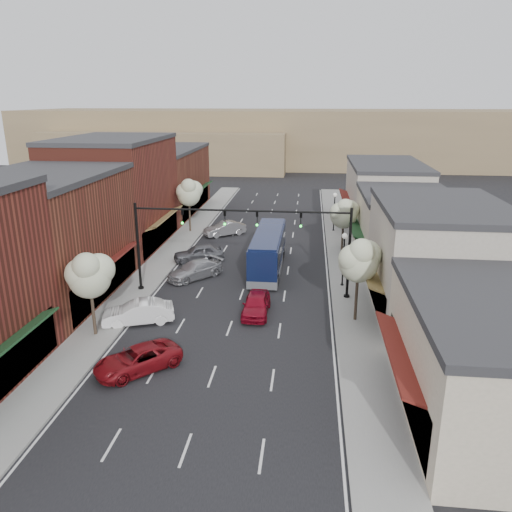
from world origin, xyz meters
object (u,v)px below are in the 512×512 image
(tree_left_far, at_px, (189,192))
(coach_bus, at_px, (268,250))
(signal_mast_right, at_px, (317,239))
(tree_right_near, at_px, (360,259))
(red_hatchback, at_px, (256,304))
(parked_car_e, at_px, (225,229))
(parked_car_a, at_px, (138,359))
(tree_left_near, at_px, (90,274))
(parked_car_c, at_px, (195,270))
(signal_mast_left, at_px, (168,235))
(parked_car_b, at_px, (138,312))
(parked_car_d, at_px, (199,253))
(lamp_post_near, at_px, (344,251))
(lamp_post_far, at_px, (335,206))
(tree_right_far, at_px, (344,213))

(tree_left_far, height_order, coach_bus, tree_left_far)
(signal_mast_right, relative_size, tree_left_far, 1.34)
(tree_right_near, xyz_separation_m, red_hatchback, (-6.83, 0.51, -3.70))
(tree_left_far, relative_size, parked_car_e, 1.32)
(parked_car_a, bearing_deg, tree_right_near, 77.14)
(tree_right_near, bearing_deg, tree_left_far, 127.04)
(signal_mast_right, distance_m, tree_right_near, 4.89)
(tree_right_near, bearing_deg, parked_car_e, 120.75)
(tree_left_near, height_order, parked_car_c, tree_left_near)
(signal_mast_left, bearing_deg, parked_car_b, -95.65)
(signal_mast_right, distance_m, parked_car_d, 13.73)
(tree_left_far, relative_size, parked_car_c, 1.23)
(lamp_post_near, bearing_deg, tree_left_far, 136.11)
(tree_right_near, relative_size, coach_bus, 0.54)
(tree_left_near, distance_m, coach_bus, 17.44)
(parked_car_e, bearing_deg, red_hatchback, -20.08)
(lamp_post_far, bearing_deg, tree_left_near, -119.78)
(signal_mast_left, height_order, parked_car_c, signal_mast_left)
(tree_left_near, height_order, lamp_post_near, tree_left_near)
(signal_mast_right, relative_size, tree_right_near, 1.38)
(parked_car_c, bearing_deg, tree_right_far, 76.42)
(tree_left_near, xyz_separation_m, parked_car_b, (2.05, 2.20, -3.45))
(lamp_post_far, bearing_deg, parked_car_d, -136.34)
(tree_left_far, height_order, parked_car_d, tree_left_far)
(coach_bus, relative_size, parked_car_e, 2.38)
(parked_car_b, distance_m, parked_car_d, 13.64)
(signal_mast_right, height_order, tree_left_near, signal_mast_right)
(lamp_post_near, bearing_deg, parked_car_c, 176.65)
(signal_mast_right, height_order, signal_mast_left, same)
(signal_mast_right, height_order, lamp_post_near, signal_mast_right)
(tree_right_near, distance_m, parked_car_c, 15.13)
(signal_mast_right, distance_m, tree_left_near, 16.05)
(tree_left_near, xyz_separation_m, parked_car_d, (3.20, 15.79, -3.43))
(tree_right_near, bearing_deg, red_hatchback, 175.75)
(parked_car_b, bearing_deg, lamp_post_far, 131.47)
(lamp_post_far, relative_size, parked_car_b, 0.94)
(parked_car_e, bearing_deg, signal_mast_left, -40.36)
(tree_right_far, xyz_separation_m, tree_left_far, (-16.60, 6.00, 0.61))
(lamp_post_near, distance_m, parked_car_e, 18.98)
(tree_left_far, bearing_deg, tree_right_far, -19.87)
(tree_right_near, height_order, tree_left_near, tree_right_near)
(signal_mast_left, height_order, tree_right_far, signal_mast_left)
(signal_mast_left, xyz_separation_m, parked_car_b, (-0.58, -5.85, -3.85))
(parked_car_e, bearing_deg, parked_car_c, -36.37)
(tree_left_near, relative_size, red_hatchback, 1.29)
(tree_right_near, height_order, parked_car_d, tree_right_near)
(red_hatchback, relative_size, parked_car_a, 0.91)
(tree_right_far, relative_size, parked_car_e, 1.16)
(lamp_post_near, bearing_deg, coach_bus, 149.64)
(parked_car_a, height_order, parked_car_b, parked_car_b)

